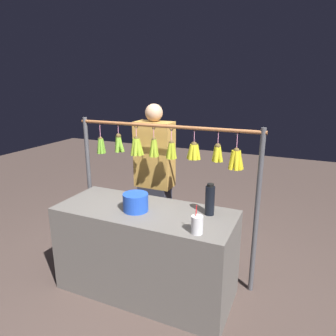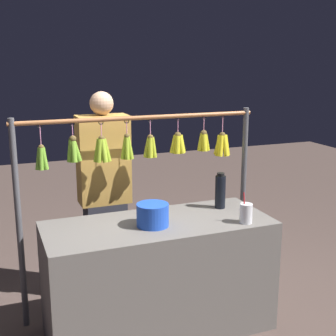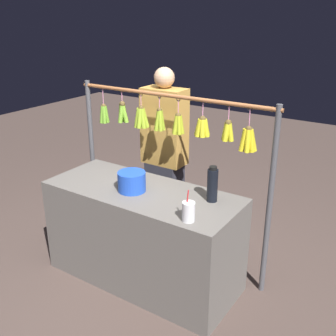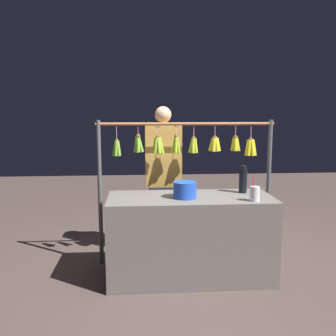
% 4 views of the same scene
% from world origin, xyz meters
% --- Properties ---
extents(ground_plane, '(12.00, 12.00, 0.00)m').
position_xyz_m(ground_plane, '(0.00, 0.00, 0.00)').
color(ground_plane, '#503F39').
extents(market_counter, '(1.58, 0.66, 0.81)m').
position_xyz_m(market_counter, '(0.00, 0.00, 0.41)').
color(market_counter, '#66605B').
rests_on(market_counter, ground).
extents(display_rack, '(1.86, 0.14, 1.53)m').
position_xyz_m(display_rack, '(-0.03, -0.39, 1.13)').
color(display_rack, '#4C4C51').
rests_on(display_rack, ground).
extents(water_bottle, '(0.08, 0.08, 0.27)m').
position_xyz_m(water_bottle, '(-0.55, -0.13, 0.94)').
color(water_bottle, black).
rests_on(water_bottle, market_counter).
extents(blue_bucket, '(0.22, 0.22, 0.15)m').
position_xyz_m(blue_bucket, '(0.06, 0.05, 0.89)').
color(blue_bucket, blue).
rests_on(blue_bucket, market_counter).
extents(drink_cup, '(0.09, 0.09, 0.22)m').
position_xyz_m(drink_cup, '(-0.56, 0.23, 0.88)').
color(drink_cup, silver).
rests_on(drink_cup, market_counter).
extents(vendor_person, '(0.40, 0.22, 1.68)m').
position_xyz_m(vendor_person, '(0.22, -0.65, 0.83)').
color(vendor_person, '#2D2D38').
rests_on(vendor_person, ground).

